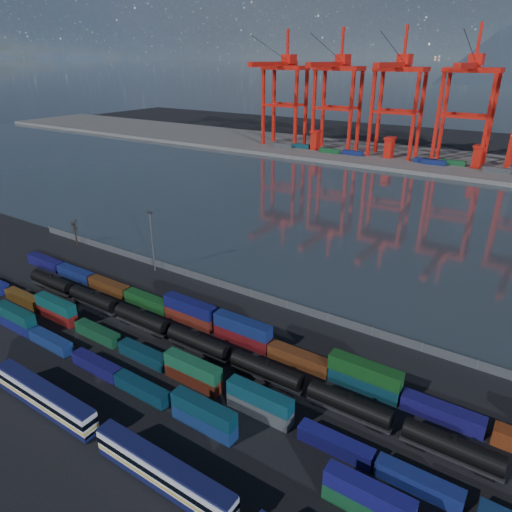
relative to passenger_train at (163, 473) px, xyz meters
The scene contains 14 objects.
ground 29.61m from the passenger_train, 132.10° to the left, with size 700.00×700.00×0.00m, color black.
harbor_water 128.45m from the passenger_train, 98.86° to the left, with size 700.00×700.00×0.00m, color #29343B.
far_quay 232.74m from the passenger_train, 94.88° to the left, with size 700.00×70.00×2.00m, color #514F4C.
passenger_train is the anchor object (origin of this frame).
container_row_south 36.20m from the passenger_train, 162.14° to the left, with size 140.00×2.30×4.91m.
container_row_mid 25.05m from the passenger_train, 133.53° to the left, with size 128.12×2.31×4.93m.
container_row_north 33.59m from the passenger_train, 100.04° to the left, with size 142.74×2.56×5.46m.
tanker_string 30.29m from the passenger_train, 121.40° to the left, with size 107.07×3.02×4.33m.
waterfront_fence 53.69m from the passenger_train, 111.63° to the left, with size 160.12×0.12×2.20m.
bare_tree 96.17m from the passenger_train, 149.96° to the left, with size 2.19×2.26×8.37m.
yard_light_mast 69.42m from the passenger_train, 136.11° to the left, with size 1.60×0.40×16.60m.
gantry_cranes 230.14m from the passenger_train, 96.91° to the left, with size 201.29×50.47×68.34m.
quay_containers 219.53m from the passenger_train, 98.06° to the left, with size 172.58×10.99×2.60m.
straddle_carriers 223.08m from the passenger_train, 95.73° to the left, with size 140.00×7.00×11.10m.
Camera 1 is at (54.07, -51.44, 52.46)m, focal length 32.00 mm.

